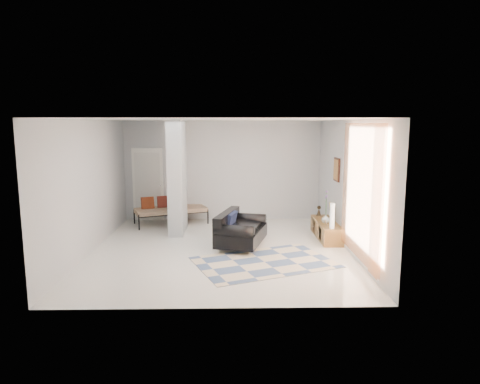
{
  "coord_description": "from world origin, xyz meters",
  "views": [
    {
      "loc": [
        0.24,
        -9.01,
        2.72
      ],
      "look_at": [
        0.45,
        0.6,
        1.17
      ],
      "focal_mm": 32.0,
      "sensor_mm": 36.0,
      "label": 1
    }
  ],
  "objects": [
    {
      "name": "hallway_door",
      "position": [
        -2.1,
        2.96,
        1.02
      ],
      "size": [
        0.85,
        0.06,
        2.04
      ],
      "primitive_type": "cube",
      "color": "white",
      "rests_on": "floor"
    },
    {
      "name": "bronze_figurine",
      "position": [
        2.47,
        1.56,
        0.53
      ],
      "size": [
        0.13,
        0.13,
        0.26
      ],
      "primitive_type": null,
      "rotation": [
        0.0,
        0.0,
        -0.02
      ],
      "color": "#332516",
      "rests_on": "media_console"
    },
    {
      "name": "wall_left",
      "position": [
        -2.75,
        0.0,
        1.4
      ],
      "size": [
        0.0,
        6.0,
        6.0
      ],
      "primitive_type": "plane",
      "rotation": [
        1.57,
        0.0,
        1.57
      ],
      "color": "#B8BBBD",
      "rests_on": "ground"
    },
    {
      "name": "wall_front",
      "position": [
        0.0,
        -3.0,
        1.4
      ],
      "size": [
        6.0,
        0.0,
        6.0
      ],
      "primitive_type": "plane",
      "rotation": [
        -1.57,
        0.0,
        0.0
      ],
      "color": "#B8BBBD",
      "rests_on": "ground"
    },
    {
      "name": "floor",
      "position": [
        0.0,
        0.0,
        0.0
      ],
      "size": [
        6.0,
        6.0,
        0.0
      ],
      "primitive_type": "plane",
      "color": "white",
      "rests_on": "ground"
    },
    {
      "name": "wall_right",
      "position": [
        2.75,
        0.0,
        1.4
      ],
      "size": [
        0.0,
        6.0,
        6.0
      ],
      "primitive_type": "plane",
      "rotation": [
        1.57,
        0.0,
        -1.57
      ],
      "color": "#B8BBBD",
      "rests_on": "ground"
    },
    {
      "name": "loveseat",
      "position": [
        0.41,
        0.28,
        0.36
      ],
      "size": [
        1.25,
        1.68,
        0.76
      ],
      "rotation": [
        0.0,
        0.0,
        -0.28
      ],
      "color": "silver",
      "rests_on": "floor"
    },
    {
      "name": "daybed",
      "position": [
        -1.43,
        2.46,
        0.41
      ],
      "size": [
        2.05,
        1.43,
        0.77
      ],
      "rotation": [
        0.0,
        0.0,
        0.37
      ],
      "color": "black",
      "rests_on": "floor"
    },
    {
      "name": "partition_column",
      "position": [
        -1.1,
        1.6,
        1.4
      ],
      "size": [
        0.35,
        1.2,
        2.8
      ],
      "primitive_type": "cube",
      "color": "#B0B5B7",
      "rests_on": "floor"
    },
    {
      "name": "vase",
      "position": [
        2.47,
        0.77,
        0.5
      ],
      "size": [
        0.19,
        0.19,
        0.2
      ],
      "primitive_type": "imported",
      "rotation": [
        0.0,
        0.0,
        0.0
      ],
      "color": "silver",
      "rests_on": "media_console"
    },
    {
      "name": "wall_back",
      "position": [
        0.0,
        3.0,
        1.4
      ],
      "size": [
        6.0,
        0.0,
        6.0
      ],
      "primitive_type": "plane",
      "rotation": [
        1.57,
        0.0,
        0.0
      ],
      "color": "#B8BBBD",
      "rests_on": "ground"
    },
    {
      "name": "wall_art",
      "position": [
        2.72,
        0.9,
        1.65
      ],
      "size": [
        0.04,
        0.45,
        0.55
      ],
      "primitive_type": "cube",
      "color": "#34170E",
      "rests_on": "wall_right"
    },
    {
      "name": "ceiling",
      "position": [
        0.0,
        0.0,
        2.8
      ],
      "size": [
        6.0,
        6.0,
        0.0
      ],
      "primitive_type": "plane",
      "rotation": [
        3.14,
        0.0,
        0.0
      ],
      "color": "white",
      "rests_on": "wall_back"
    },
    {
      "name": "area_rug",
      "position": [
        0.9,
        -0.9,
        0.01
      ],
      "size": [
        3.07,
        2.58,
        0.01
      ],
      "primitive_type": "cube",
      "rotation": [
        0.0,
        0.0,
        0.37
      ],
      "color": "beige",
      "rests_on": "floor"
    },
    {
      "name": "cylinder_lamp",
      "position": [
        2.5,
        0.27,
        0.68
      ],
      "size": [
        0.1,
        0.1,
        0.57
      ],
      "primitive_type": "cylinder",
      "color": "white",
      "rests_on": "media_console"
    },
    {
      "name": "curtain",
      "position": [
        2.67,
        -1.15,
        1.45
      ],
      "size": [
        0.0,
        2.55,
        2.55
      ],
      "primitive_type": "plane",
      "rotation": [
        1.57,
        0.0,
        1.57
      ],
      "color": "#FF8C43",
      "rests_on": "wall_right"
    },
    {
      "name": "media_console",
      "position": [
        2.52,
        0.9,
        0.21
      ],
      "size": [
        0.45,
        1.64,
        0.8
      ],
      "color": "brown",
      "rests_on": "floor"
    }
  ]
}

